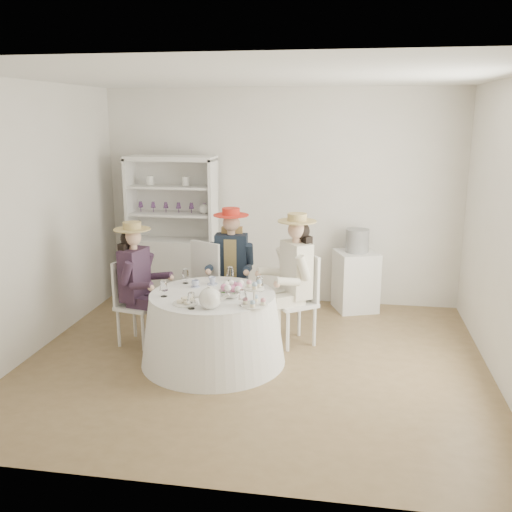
# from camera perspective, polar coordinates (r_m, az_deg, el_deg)

# --- Properties ---
(ground) EXTENTS (4.50, 4.50, 0.00)m
(ground) POSITION_cam_1_polar(r_m,az_deg,el_deg) (5.73, -0.17, -10.49)
(ground) COLOR brown
(ground) RESTS_ON ground
(ceiling) EXTENTS (4.50, 4.50, 0.00)m
(ceiling) POSITION_cam_1_polar(r_m,az_deg,el_deg) (5.23, -0.19, 17.57)
(ceiling) COLOR white
(ceiling) RESTS_ON wall_back
(wall_back) EXTENTS (4.50, 0.00, 4.50)m
(wall_back) POSITION_cam_1_polar(r_m,az_deg,el_deg) (7.27, 2.48, 5.87)
(wall_back) COLOR silver
(wall_back) RESTS_ON ground
(wall_front) EXTENTS (4.50, 0.00, 4.50)m
(wall_front) POSITION_cam_1_polar(r_m,az_deg,el_deg) (3.42, -5.82, -3.49)
(wall_front) COLOR silver
(wall_front) RESTS_ON ground
(wall_left) EXTENTS (0.00, 4.50, 4.50)m
(wall_left) POSITION_cam_1_polar(r_m,az_deg,el_deg) (6.10, -21.52, 3.35)
(wall_left) COLOR silver
(wall_left) RESTS_ON ground
(wall_right) EXTENTS (0.00, 4.50, 4.50)m
(wall_right) POSITION_cam_1_polar(r_m,az_deg,el_deg) (5.42, 23.99, 1.88)
(wall_right) COLOR silver
(wall_right) RESTS_ON ground
(tea_table) EXTENTS (1.41, 1.41, 0.70)m
(tea_table) POSITION_cam_1_polar(r_m,az_deg,el_deg) (5.63, -4.31, -7.19)
(tea_table) COLOR white
(tea_table) RESTS_ON ground
(hutch) EXTENTS (1.12, 0.46, 1.88)m
(hutch) POSITION_cam_1_polar(r_m,az_deg,el_deg) (7.39, -8.17, 0.47)
(hutch) COLOR silver
(hutch) RESTS_ON ground
(side_table) EXTENTS (0.61, 0.61, 0.74)m
(side_table) POSITION_cam_1_polar(r_m,az_deg,el_deg) (7.18, 9.93, -2.46)
(side_table) COLOR silver
(side_table) RESTS_ON ground
(hatbox) EXTENTS (0.31, 0.31, 0.28)m
(hatbox) POSITION_cam_1_polar(r_m,az_deg,el_deg) (7.05, 10.10, 1.52)
(hatbox) COLOR black
(hatbox) RESTS_ON side_table
(guest_left) EXTENTS (0.52, 0.49, 1.31)m
(guest_left) POSITION_cam_1_polar(r_m,az_deg,el_deg) (6.03, -11.87, -2.03)
(guest_left) COLOR silver
(guest_left) RESTS_ON ground
(guest_mid) EXTENTS (0.50, 0.52, 1.38)m
(guest_mid) POSITION_cam_1_polar(r_m,az_deg,el_deg) (6.36, -2.49, -0.54)
(guest_mid) COLOR silver
(guest_mid) RESTS_ON ground
(guest_right) EXTENTS (0.60, 0.57, 1.40)m
(guest_right) POSITION_cam_1_polar(r_m,az_deg,el_deg) (5.91, 3.84, -1.59)
(guest_right) COLOR silver
(guest_right) RESTS_ON ground
(spare_chair) EXTENTS (0.57, 0.57, 1.03)m
(spare_chair) POSITION_cam_1_polar(r_m,az_deg,el_deg) (6.42, -4.37, -2.56)
(spare_chair) COLOR silver
(spare_chair) RESTS_ON ground
(teacup_a) EXTENTS (0.10, 0.10, 0.06)m
(teacup_a) POSITION_cam_1_polar(r_m,az_deg,el_deg) (5.73, -6.09, -2.81)
(teacup_a) COLOR white
(teacup_a) RESTS_ON tea_table
(teacup_b) EXTENTS (0.09, 0.09, 0.07)m
(teacup_b) POSITION_cam_1_polar(r_m,az_deg,el_deg) (5.80, -4.39, -2.52)
(teacup_b) COLOR white
(teacup_b) RESTS_ON tea_table
(teacup_c) EXTENTS (0.09, 0.09, 0.06)m
(teacup_c) POSITION_cam_1_polar(r_m,az_deg,el_deg) (5.62, -2.00, -3.05)
(teacup_c) COLOR white
(teacup_c) RESTS_ON tea_table
(flower_bowl) EXTENTS (0.26, 0.26, 0.06)m
(flower_bowl) POSITION_cam_1_polar(r_m,az_deg,el_deg) (5.39, -2.52, -3.82)
(flower_bowl) COLOR white
(flower_bowl) RESTS_ON tea_table
(flower_arrangement) EXTENTS (0.18, 0.17, 0.07)m
(flower_arrangement) POSITION_cam_1_polar(r_m,az_deg,el_deg) (5.41, -2.38, -3.15)
(flower_arrangement) COLOR pink
(flower_arrangement) RESTS_ON tea_table
(table_teapot) EXTENTS (0.28, 0.20, 0.21)m
(table_teapot) POSITION_cam_1_polar(r_m,az_deg,el_deg) (5.09, -4.60, -4.25)
(table_teapot) COLOR white
(table_teapot) RESTS_ON tea_table
(sandwich_plate) EXTENTS (0.23, 0.23, 0.05)m
(sandwich_plate) POSITION_cam_1_polar(r_m,az_deg,el_deg) (5.24, -7.06, -4.63)
(sandwich_plate) COLOR white
(sandwich_plate) RESTS_ON tea_table
(cupcake_stand) EXTENTS (0.24, 0.24, 0.23)m
(cupcake_stand) POSITION_cam_1_polar(r_m,az_deg,el_deg) (5.13, -0.19, -4.11)
(cupcake_stand) COLOR white
(cupcake_stand) RESTS_ON tea_table
(stemware_set) EXTENTS (0.95, 0.99, 0.15)m
(stemware_set) POSITION_cam_1_polar(r_m,az_deg,el_deg) (5.49, -4.39, -3.04)
(stemware_set) COLOR white
(stemware_set) RESTS_ON tea_table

